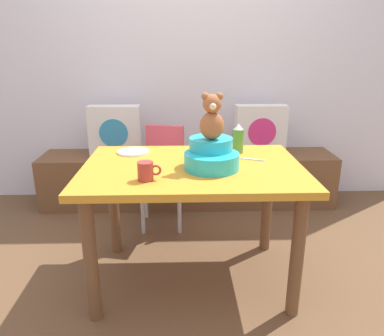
# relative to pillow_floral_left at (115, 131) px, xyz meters

# --- Properties ---
(ground_plane) EXTENTS (8.00, 8.00, 0.00)m
(ground_plane) POSITION_rel_pillow_floral_left_xyz_m (0.63, -1.16, -0.68)
(ground_plane) COLOR brown
(back_wall) EXTENTS (4.40, 0.10, 2.60)m
(back_wall) POSITION_rel_pillow_floral_left_xyz_m (0.63, 0.29, 0.62)
(back_wall) COLOR silver
(back_wall) RESTS_ON ground_plane
(window_bench) EXTENTS (2.60, 0.44, 0.46)m
(window_bench) POSITION_rel_pillow_floral_left_xyz_m (0.63, 0.02, -0.45)
(window_bench) COLOR brown
(window_bench) RESTS_ON ground_plane
(pillow_floral_left) EXTENTS (0.44, 0.15, 0.44)m
(pillow_floral_left) POSITION_rel_pillow_floral_left_xyz_m (0.00, 0.00, 0.00)
(pillow_floral_left) COLOR white
(pillow_floral_left) RESTS_ON window_bench
(pillow_floral_right) EXTENTS (0.44, 0.15, 0.44)m
(pillow_floral_right) POSITION_rel_pillow_floral_left_xyz_m (1.26, 0.00, 0.00)
(pillow_floral_right) COLOR white
(pillow_floral_right) RESTS_ON window_bench
(dining_table) EXTENTS (1.23, 0.86, 0.74)m
(dining_table) POSITION_rel_pillow_floral_left_xyz_m (0.63, -1.16, -0.05)
(dining_table) COLOR orange
(dining_table) RESTS_ON ground_plane
(highchair) EXTENTS (0.39, 0.50, 0.79)m
(highchair) POSITION_rel_pillow_floral_left_xyz_m (0.42, -0.42, -0.16)
(highchair) COLOR #D84C59
(highchair) RESTS_ON ground_plane
(infant_seat_teal) EXTENTS (0.30, 0.33, 0.16)m
(infant_seat_teal) POSITION_rel_pillow_floral_left_xyz_m (0.73, -1.21, 0.13)
(infant_seat_teal) COLOR #26B7C6
(infant_seat_teal) RESTS_ON dining_table
(teddy_bear) EXTENTS (0.13, 0.12, 0.25)m
(teddy_bear) POSITION_rel_pillow_floral_left_xyz_m (0.73, -1.21, 0.34)
(teddy_bear) COLOR #A45C35
(teddy_bear) RESTS_ON infant_seat_teal
(ketchup_bottle) EXTENTS (0.07, 0.07, 0.18)m
(ketchup_bottle) POSITION_rel_pillow_floral_left_xyz_m (0.93, -0.91, 0.15)
(ketchup_bottle) COLOR #4C8C33
(ketchup_bottle) RESTS_ON dining_table
(coffee_mug) EXTENTS (0.12, 0.08, 0.09)m
(coffee_mug) POSITION_rel_pillow_floral_left_xyz_m (0.39, -1.39, 0.11)
(coffee_mug) COLOR #9E332D
(coffee_mug) RESTS_ON dining_table
(dinner_plate_near) EXTENTS (0.20, 0.20, 0.01)m
(dinner_plate_near) POSITION_rel_pillow_floral_left_xyz_m (0.27, -0.89, 0.07)
(dinner_plate_near) COLOR white
(dinner_plate_near) RESTS_ON dining_table
(table_fork) EXTENTS (0.16, 0.08, 0.01)m
(table_fork) POSITION_rel_pillow_floral_left_xyz_m (0.98, -1.06, 0.06)
(table_fork) COLOR silver
(table_fork) RESTS_ON dining_table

